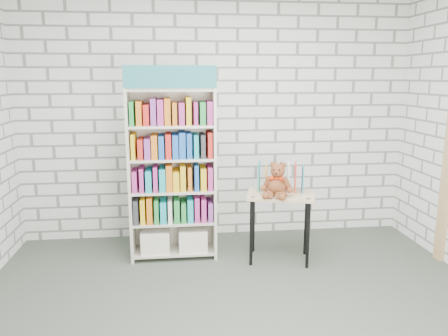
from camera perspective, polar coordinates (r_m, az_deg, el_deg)
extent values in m
plane|color=#3E473C|center=(3.62, 2.52, -19.39)|extent=(4.50, 4.50, 0.00)
cube|color=silver|center=(5.10, -0.89, 6.47)|extent=(4.50, 0.02, 2.80)
cube|color=silver|center=(1.26, 17.83, -10.85)|extent=(4.50, 0.02, 2.80)
cube|color=beige|center=(4.54, -12.12, -1.07)|extent=(0.03, 0.34, 1.77)
cube|color=beige|center=(4.53, -1.32, -0.82)|extent=(0.03, 0.34, 1.77)
cube|color=beige|center=(4.67, -6.72, -0.51)|extent=(0.88, 0.02, 1.77)
cube|color=teal|center=(4.24, -7.05, 11.74)|extent=(0.88, 0.02, 0.22)
cube|color=beige|center=(4.76, -6.48, -10.67)|extent=(0.82, 0.32, 0.02)
cube|color=beige|center=(4.65, -6.58, -6.86)|extent=(0.82, 0.32, 0.02)
cube|color=beige|center=(4.55, -6.68, -2.88)|extent=(0.82, 0.32, 0.02)
cube|color=beige|center=(4.48, -6.78, 1.26)|extent=(0.82, 0.32, 0.02)
cube|color=beige|center=(4.43, -6.88, 5.50)|extent=(0.82, 0.32, 0.02)
cube|color=beige|center=(4.41, -7.00, 10.08)|extent=(0.82, 0.32, 0.02)
cube|color=silver|center=(4.72, -8.93, -9.26)|extent=(0.29, 0.28, 0.24)
cube|color=silver|center=(4.72, -4.10, -9.15)|extent=(0.29, 0.28, 0.24)
cube|color=red|center=(4.60, -6.61, -5.37)|extent=(0.82, 0.28, 0.24)
cube|color=yellow|center=(4.51, -6.71, -1.31)|extent=(0.82, 0.28, 0.24)
cube|color=blue|center=(4.45, -6.82, 2.88)|extent=(0.82, 0.28, 0.24)
cube|color=green|center=(4.41, -6.92, 7.17)|extent=(0.82, 0.28, 0.24)
cube|color=tan|center=(4.48, 7.36, -3.50)|extent=(0.75, 0.60, 0.03)
cylinder|color=black|center=(4.43, 3.58, -8.47)|extent=(0.03, 0.03, 0.68)
cylinder|color=black|center=(4.76, 3.85, -6.99)|extent=(0.03, 0.03, 0.68)
cylinder|color=black|center=(4.43, 10.91, -8.65)|extent=(0.03, 0.03, 0.68)
cylinder|color=black|center=(4.77, 10.64, -7.16)|extent=(0.03, 0.03, 0.68)
cylinder|color=black|center=(4.32, 3.78, -3.83)|extent=(0.04, 0.04, 0.01)
cylinder|color=black|center=(4.33, 10.96, -4.01)|extent=(0.04, 0.04, 0.01)
cube|color=teal|center=(4.55, 4.59, -1.22)|extent=(0.06, 0.20, 0.28)
cube|color=gold|center=(4.55, 5.53, -1.24)|extent=(0.06, 0.20, 0.28)
cube|color=orange|center=(4.55, 6.47, -1.27)|extent=(0.06, 0.20, 0.28)
cube|color=black|center=(4.55, 7.41, -1.29)|extent=(0.06, 0.20, 0.28)
cube|color=white|center=(4.55, 8.35, -1.31)|extent=(0.06, 0.20, 0.28)
cube|color=red|center=(4.55, 9.29, -1.34)|extent=(0.06, 0.20, 0.28)
cube|color=teal|center=(4.56, 10.23, -1.36)|extent=(0.06, 0.20, 0.28)
ellipsoid|color=brown|center=(4.37, 6.99, -2.30)|extent=(0.20, 0.17, 0.20)
sphere|color=brown|center=(4.34, 7.03, -0.34)|extent=(0.14, 0.14, 0.14)
sphere|color=brown|center=(4.35, 6.40, 0.49)|extent=(0.05, 0.05, 0.05)
sphere|color=brown|center=(4.33, 7.77, 0.40)|extent=(0.05, 0.05, 0.05)
sphere|color=brown|center=(4.28, 6.88, -0.75)|extent=(0.06, 0.06, 0.06)
sphere|color=black|center=(4.28, 6.56, -0.22)|extent=(0.02, 0.02, 0.02)
sphere|color=black|center=(4.27, 7.22, -0.27)|extent=(0.02, 0.02, 0.02)
sphere|color=black|center=(4.26, 6.81, -0.76)|extent=(0.02, 0.02, 0.02)
cylinder|color=brown|center=(4.37, 5.65, -1.90)|extent=(0.10, 0.11, 0.14)
cylinder|color=brown|center=(4.33, 8.27, -2.08)|extent=(0.12, 0.07, 0.14)
sphere|color=brown|center=(4.38, 5.23, -2.65)|extent=(0.06, 0.06, 0.06)
sphere|color=brown|center=(4.33, 8.59, -2.89)|extent=(0.06, 0.06, 0.06)
cylinder|color=brown|center=(4.31, 5.96, -3.37)|extent=(0.08, 0.16, 0.08)
cylinder|color=brown|center=(4.28, 7.47, -3.48)|extent=(0.15, 0.15, 0.08)
sphere|color=brown|center=(4.25, 5.45, -3.63)|extent=(0.07, 0.07, 0.07)
sphere|color=brown|center=(4.22, 7.63, -3.80)|extent=(0.07, 0.07, 0.07)
cone|color=red|center=(4.30, 6.43, -1.33)|extent=(0.07, 0.07, 0.05)
cone|color=red|center=(4.29, 7.31, -1.39)|extent=(0.07, 0.07, 0.05)
sphere|color=red|center=(4.29, 6.86, -1.37)|extent=(0.03, 0.03, 0.03)
cube|color=tan|center=(4.92, 27.26, 0.83)|extent=(0.05, 0.12, 2.10)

